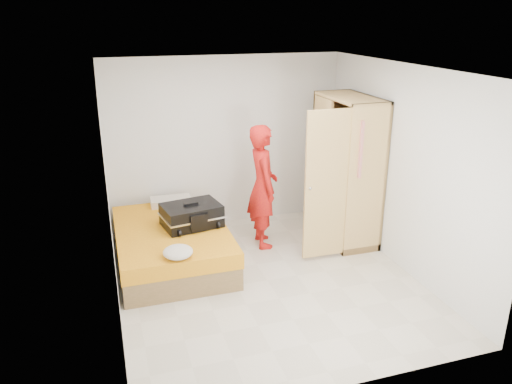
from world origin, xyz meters
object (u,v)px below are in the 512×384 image
object	(u,v)px
wardrobe	(345,174)
suitcase	(192,215)
round_cushion	(178,252)
bed	(172,245)
person	(263,186)

from	to	relation	value
wardrobe	suitcase	bearing A→B (deg)	-179.84
wardrobe	round_cushion	size ratio (longest dim) A/B	6.05
bed	suitcase	xyz separation A→B (m)	(0.28, -0.00, 0.39)
round_cushion	bed	bearing A→B (deg)	87.06
bed	wardrobe	xyz separation A→B (m)	(2.50, 0.00, 0.75)
wardrobe	suitcase	distance (m)	2.25
bed	person	size ratio (longest dim) A/B	1.15
round_cushion	person	bearing A→B (deg)	37.29
bed	round_cushion	bearing A→B (deg)	-92.94
person	suitcase	world-z (taller)	person
wardrobe	round_cushion	xyz separation A→B (m)	(-2.55, -0.86, -0.43)
wardrobe	person	xyz separation A→B (m)	(-1.17, 0.18, -0.12)
suitcase	wardrobe	bearing A→B (deg)	-10.00
bed	wardrobe	world-z (taller)	wardrobe
person	bed	bearing A→B (deg)	101.54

